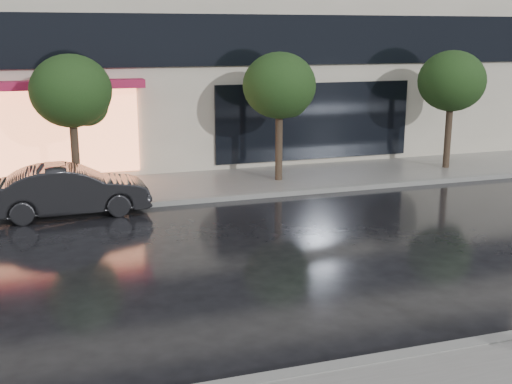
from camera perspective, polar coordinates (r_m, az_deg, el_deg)
name	(u,v)px	position (r m, az deg, el deg)	size (l,w,h in m)	color
ground	(318,340)	(10.01, 5.56, -12.94)	(120.00, 120.00, 0.00)	black
sidewalk_far	(181,187)	(19.29, -6.64, 0.49)	(60.00, 3.50, 0.12)	slate
curb_near	(348,367)	(9.18, 8.15, -15.17)	(60.00, 0.25, 0.14)	gray
curb_far	(194,200)	(17.62, -5.50, -0.74)	(60.00, 0.25, 0.14)	gray
tree_mid_west	(73,94)	(18.27, -15.92, 8.41)	(2.20, 2.20, 3.99)	#33261C
tree_mid_east	(281,88)	(19.45, 2.23, 9.23)	(2.20, 2.20, 3.99)	#33261C
tree_far_east	(453,83)	(22.25, 17.09, 9.23)	(2.20, 2.20, 3.99)	#33261C
parked_car	(71,190)	(16.91, -16.16, 0.14)	(1.36, 3.91, 1.29)	black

